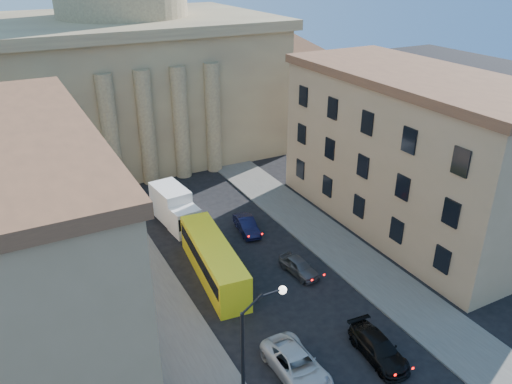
% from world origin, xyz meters
% --- Properties ---
extents(sidewalk_left, '(5.00, 60.00, 0.15)m').
position_xyz_m(sidewalk_left, '(-8.50, 18.00, 0.07)').
color(sidewalk_left, '#4F4C48').
rests_on(sidewalk_left, ground).
extents(sidewalk_right, '(5.00, 60.00, 0.15)m').
position_xyz_m(sidewalk_right, '(8.50, 18.00, 0.07)').
color(sidewalk_right, '#4F4C48').
rests_on(sidewalk_right, ground).
extents(church, '(68.02, 28.76, 36.60)m').
position_xyz_m(church, '(0.00, 55.47, 11.88)').
color(church, '#7B654C').
rests_on(church, ground).
extents(building_left, '(11.60, 26.60, 14.70)m').
position_xyz_m(building_left, '(-17.00, 22.00, 7.42)').
color(building_left, tan).
rests_on(building_left, ground).
extents(building_right, '(11.60, 26.60, 14.70)m').
position_xyz_m(building_right, '(17.00, 22.00, 7.42)').
color(building_right, tan).
rests_on(building_right, ground).
extents(street_lamp, '(2.62, 0.44, 8.83)m').
position_xyz_m(street_lamp, '(-6.97, 8.00, 5.29)').
color(street_lamp, black).
rests_on(street_lamp, ground).
extents(car_left_mid, '(2.63, 5.68, 1.58)m').
position_xyz_m(car_left_mid, '(-2.85, 9.85, 0.79)').
color(car_left_mid, silver).
rests_on(car_left_mid, ground).
extents(car_right_mid, '(2.42, 5.16, 1.46)m').
position_xyz_m(car_right_mid, '(2.71, 8.71, 0.73)').
color(car_right_mid, black).
rests_on(car_right_mid, ground).
extents(car_right_far, '(2.04, 4.15, 1.36)m').
position_xyz_m(car_right_far, '(3.24, 19.20, 0.68)').
color(car_right_far, '#46464A').
rests_on(car_right_far, ground).
extents(car_right_distant, '(2.07, 4.44, 1.41)m').
position_xyz_m(car_right_distant, '(2.52, 27.34, 0.70)').
color(car_right_distant, black).
rests_on(car_right_distant, ground).
extents(city_bus, '(3.61, 11.20, 3.10)m').
position_xyz_m(city_bus, '(-3.16, 22.09, 1.67)').
color(city_bus, yellow).
rests_on(city_bus, ground).
extents(box_truck, '(3.15, 6.70, 3.56)m').
position_xyz_m(box_truck, '(-2.88, 32.07, 1.69)').
color(box_truck, white).
rests_on(box_truck, ground).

